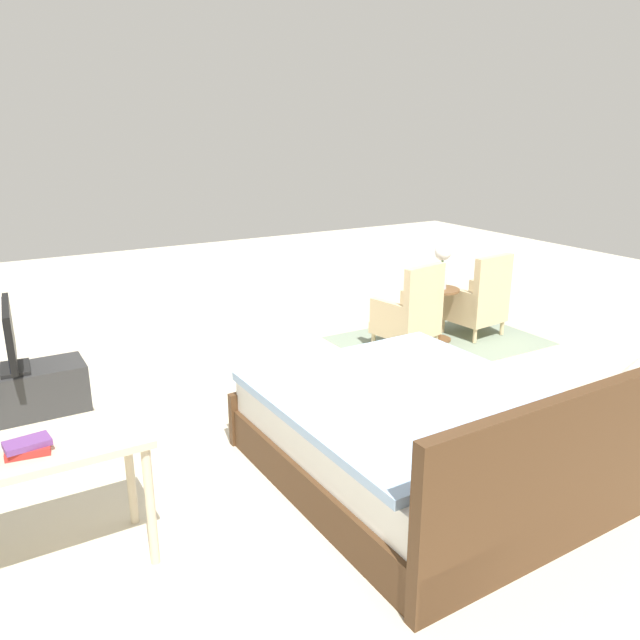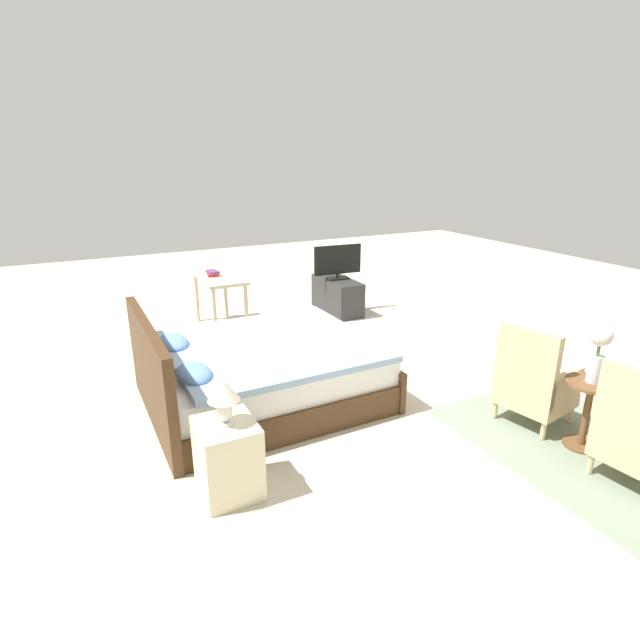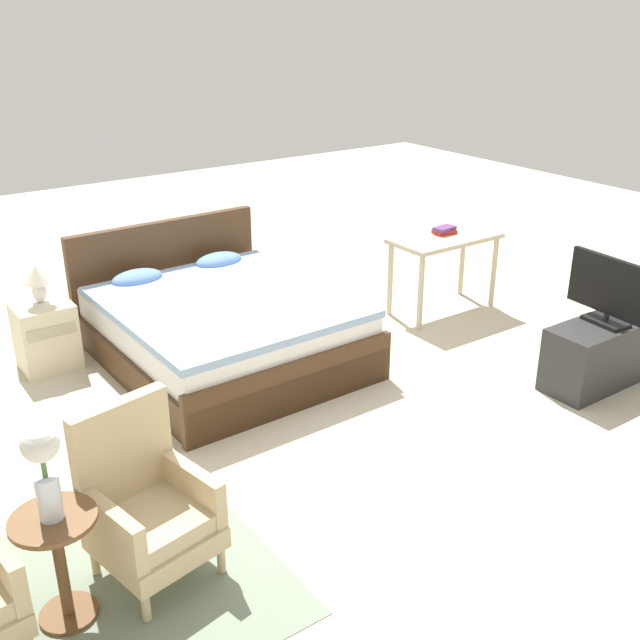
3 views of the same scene
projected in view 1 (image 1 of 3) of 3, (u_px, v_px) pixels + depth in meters
The scene contains 12 objects.
ground_plane at pixel (323, 422), 4.94m from camera, with size 16.00×16.00×0.00m, color beige.
floor_rug at pixel (439, 340), 6.81m from camera, with size 2.10×1.50×0.01m.
bed at pixel (422, 438), 4.06m from camera, with size 1.81×2.15×0.96m.
armchair_by_window_left at pixel (478, 302), 6.88m from camera, with size 0.59×0.59×0.92m.
armchair_by_window_right at pixel (410, 315), 6.42m from camera, with size 0.63×0.63×0.92m.
side_table at pixel (440, 308), 6.71m from camera, with size 0.40×0.40×0.58m.
flower_vase at pixel (442, 262), 6.56m from camera, with size 0.17×0.17×0.48m.
nightstand at pixel (630, 438), 4.11m from camera, with size 0.44×0.41×0.55m.
tv_stand at pixel (20, 401), 4.72m from camera, with size 0.96×0.40×0.51m.
tv_flatscreen at pixel (10, 337), 4.56m from camera, with size 0.22×0.74×0.51m.
vanity_desk at pixel (41, 465), 3.11m from camera, with size 1.04×0.52×0.74m.
book_stack at pixel (28, 447), 2.99m from camera, with size 0.22×0.16×0.07m.
Camera 1 is at (2.29, 3.84, 2.25)m, focal length 35.00 mm.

